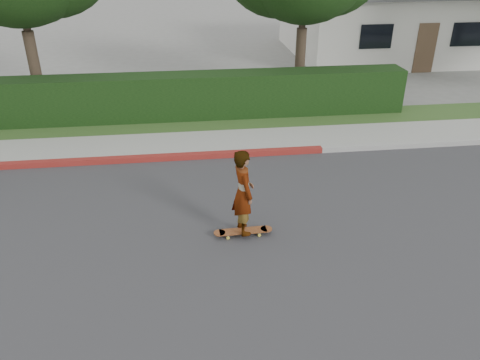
{
  "coord_description": "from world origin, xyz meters",
  "views": [
    {
      "loc": [
        -2.72,
        -7.46,
        5.32
      ],
      "look_at": [
        -1.69,
        0.79,
        1.0
      ],
      "focal_mm": 35.0,
      "sensor_mm": 36.0,
      "label": 1
    }
  ],
  "objects": [
    {
      "name": "ground",
      "position": [
        0.0,
        0.0,
        0.0
      ],
      "size": [
        120.0,
        120.0,
        0.0
      ],
      "primitive_type": "plane",
      "color": "slate",
      "rests_on": "ground"
    },
    {
      "name": "skateboard",
      "position": [
        -1.69,
        0.29,
        0.1
      ],
      "size": [
        1.19,
        0.26,
        0.11
      ],
      "rotation": [
        0.0,
        0.0,
        0.03
      ],
      "color": "gold",
      "rests_on": "ground"
    },
    {
      "name": "road",
      "position": [
        0.0,
        0.0,
        0.01
      ],
      "size": [
        60.0,
        8.0,
        0.01
      ],
      "primitive_type": "cube",
      "color": "#2D2D30",
      "rests_on": "ground"
    },
    {
      "name": "curb_far",
      "position": [
        0.0,
        4.1,
        0.07
      ],
      "size": [
        60.0,
        0.2,
        0.15
      ],
      "primitive_type": "cube",
      "color": "#9E9E99",
      "rests_on": "ground"
    },
    {
      "name": "house",
      "position": [
        8.0,
        16.0,
        2.1
      ],
      "size": [
        10.6,
        8.6,
        4.3
      ],
      "color": "beige",
      "rests_on": "ground"
    },
    {
      "name": "hedge",
      "position": [
        -3.0,
        7.2,
        0.75
      ],
      "size": [
        15.0,
        1.0,
        1.5
      ],
      "primitive_type": "cube",
      "color": "black",
      "rests_on": "ground"
    },
    {
      "name": "sidewalk_far",
      "position": [
        0.0,
        5.0,
        0.06
      ],
      "size": [
        60.0,
        1.6,
        0.12
      ],
      "primitive_type": "cube",
      "color": "gray",
      "rests_on": "ground"
    },
    {
      "name": "skateboarder",
      "position": [
        -1.69,
        0.29,
        0.99
      ],
      "size": [
        0.53,
        0.7,
        1.75
      ],
      "primitive_type": "imported",
      "rotation": [
        0.0,
        0.0,
        1.76
      ],
      "color": "white",
      "rests_on": "skateboard"
    },
    {
      "name": "curb_red_section",
      "position": [
        -5.0,
        4.1,
        0.08
      ],
      "size": [
        12.0,
        0.21,
        0.15
      ],
      "primitive_type": "cube",
      "color": "maroon",
      "rests_on": "ground"
    },
    {
      "name": "planting_strip",
      "position": [
        0.0,
        6.6,
        0.05
      ],
      "size": [
        60.0,
        1.6,
        0.1
      ],
      "primitive_type": "cube",
      "color": "#2D4C1E",
      "rests_on": "ground"
    }
  ]
}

